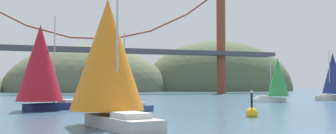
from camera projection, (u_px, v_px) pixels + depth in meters
name	position (u px, v px, depth m)	size (l,w,h in m)	color
headland_center	(89.00, 92.00, 152.02)	(62.55, 44.00, 35.39)	#5B6647
headland_right	(219.00, 91.00, 170.21)	(66.99, 44.00, 42.42)	#4C5B3D
suspension_bridge	(91.00, 44.00, 113.23)	(117.14, 6.00, 32.87)	brown
sailboat_orange_sail	(108.00, 58.00, 28.99)	(6.33, 9.70, 10.13)	#B7B2A8
sailboat_teal_sail	(116.00, 77.00, 40.36)	(7.61, 6.57, 8.25)	navy
sailboat_navy_sail	(333.00, 75.00, 74.09)	(7.50, 5.12, 9.09)	#B7B2A8
sailboat_crimson_sail	(42.00, 66.00, 45.00)	(9.98, 7.78, 10.86)	#191E4C
sailboat_green_sail	(277.00, 79.00, 66.49)	(6.67, 3.75, 7.55)	white
channel_buoy	(252.00, 113.00, 36.57)	(1.10, 1.10, 2.64)	gold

